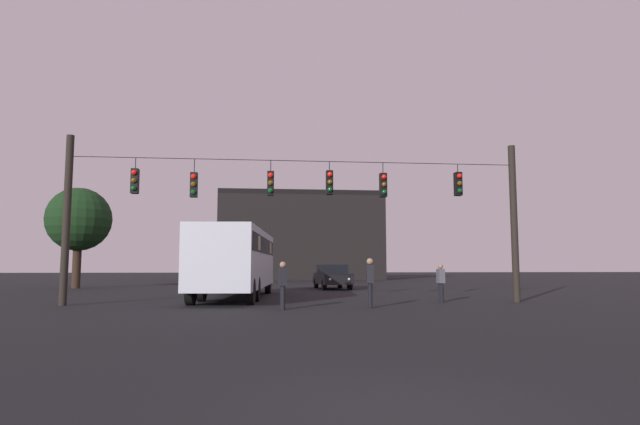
# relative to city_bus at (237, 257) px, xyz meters

# --- Properties ---
(ground_plane) EXTENTS (168.00, 168.00, 0.00)m
(ground_plane) POSITION_rel_city_bus_xyz_m (2.61, 5.44, -1.87)
(ground_plane) COLOR black
(ground_plane) RESTS_ON ground
(overhead_signal_span) EXTENTS (17.71, 0.44, 6.37)m
(overhead_signal_span) POSITION_rel_city_bus_xyz_m (2.57, -3.78, 1.90)
(overhead_signal_span) COLOR black
(overhead_signal_span) RESTS_ON ground
(city_bus) EXTENTS (3.40, 11.17, 3.00)m
(city_bus) POSITION_rel_city_bus_xyz_m (0.00, 0.00, 0.00)
(city_bus) COLOR #B7BCC6
(city_bus) RESTS_ON ground
(car_near_right) EXTENTS (2.12, 4.44, 1.52)m
(car_near_right) POSITION_rel_city_bus_xyz_m (5.47, 8.94, -1.07)
(car_near_right) COLOR black
(car_near_right) RESTS_ON ground
(pedestrian_crossing_left) EXTENTS (0.28, 0.39, 1.59)m
(pedestrian_crossing_left) POSITION_rel_city_bus_xyz_m (1.88, -6.36, -0.97)
(pedestrian_crossing_left) COLOR black
(pedestrian_crossing_left) RESTS_ON ground
(pedestrian_crossing_center) EXTENTS (0.26, 0.37, 1.53)m
(pedestrian_crossing_center) POSITION_rel_city_bus_xyz_m (8.35, -3.36, -1.01)
(pedestrian_crossing_center) COLOR black
(pedestrian_crossing_center) RESTS_ON ground
(pedestrian_crossing_right) EXTENTS (0.29, 0.39, 1.72)m
(pedestrian_crossing_right) POSITION_rel_city_bus_xyz_m (4.93, -5.95, -0.89)
(pedestrian_crossing_right) COLOR black
(pedestrian_crossing_right) RESTS_ON ground
(corner_building) EXTENTS (17.00, 8.32, 9.14)m
(corner_building) POSITION_rel_city_bus_xyz_m (4.96, 32.60, 2.71)
(corner_building) COLOR black
(corner_building) RESTS_ON ground
(tree_left_silhouette) EXTENTS (4.13, 4.13, 6.54)m
(tree_left_silhouette) POSITION_rel_city_bus_xyz_m (-10.90, 11.53, 2.58)
(tree_left_silhouette) COLOR #2D2116
(tree_left_silhouette) RESTS_ON ground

